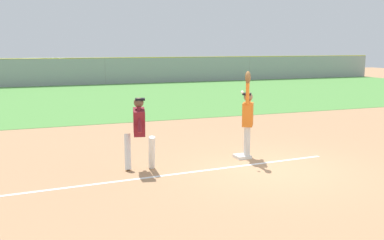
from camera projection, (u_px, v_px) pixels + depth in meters
name	position (u px, v px, depth m)	size (l,w,h in m)	color
ground_plane	(268.00, 168.00, 10.34)	(77.14, 77.14, 0.00)	tan
outfield_grass	(129.00, 96.00, 25.04)	(49.24, 17.16, 0.01)	#549342
chalk_foul_line	(91.00, 185.00, 9.12)	(12.00, 0.10, 0.01)	white
first_base	(242.00, 156.00, 11.30)	(0.38, 0.38, 0.08)	white
fielder	(248.00, 116.00, 11.13)	(0.56, 0.82, 2.28)	silver
runner	(139.00, 128.00, 10.07)	(0.75, 0.84, 1.72)	white
baseball	(242.00, 92.00, 10.66)	(0.07, 0.07, 0.07)	white
outfield_fence	(105.00, 71.00, 32.81)	(49.32, 0.08, 2.04)	#93999E
parked_car_red	(53.00, 74.00, 35.08)	(4.43, 2.18, 1.25)	#B21E1E
parked_car_black	(107.00, 72.00, 36.68)	(4.43, 2.18, 1.25)	black
parked_car_white	(164.00, 71.00, 38.54)	(4.51, 2.34, 1.25)	white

